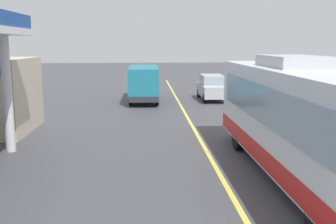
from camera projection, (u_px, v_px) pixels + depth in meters
name	position (u px, v px, depth m)	size (l,w,h in m)	color
ground	(183.00, 109.00, 24.32)	(120.00, 120.00, 0.00)	#424247
lane_divider_stripe	(192.00, 126.00, 19.41)	(0.16, 50.00, 0.01)	#D8CC4C
coach_bus_main	(302.00, 123.00, 11.60)	(2.60, 11.04, 3.69)	silver
minibus_opposing_lane	(144.00, 81.00, 27.49)	(2.04, 6.13, 2.44)	teal
car_trailing_behind_bus	(212.00, 86.00, 28.22)	(1.70, 4.20, 1.82)	#B2B2B7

